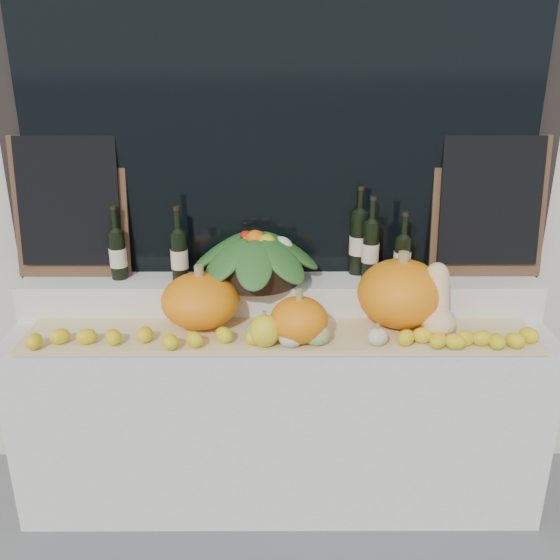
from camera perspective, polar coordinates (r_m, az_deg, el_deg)
The scene contains 17 objects.
display_sill at distance 2.93m, azimuth -0.00°, elevation -11.96°, with size 2.30×0.55×0.88m, color silver.
rear_tier at distance 2.81m, azimuth -0.01°, elevation -1.37°, with size 2.30×0.25×0.16m, color silver.
straw_bedding at distance 2.59m, azimuth 0.00°, elevation -5.09°, with size 2.10×0.32×0.03m, color tan.
pumpkin_left at distance 2.63m, azimuth -7.29°, elevation -1.87°, with size 0.33×0.33×0.23m, color orange.
pumpkin_right at distance 2.65m, azimuth 11.00°, elevation -1.20°, with size 0.36×0.36×0.28m, color orange.
pumpkin_center at distance 2.48m, azimuth 1.75°, elevation -3.65°, with size 0.23×0.23×0.18m, color orange.
butternut_squash at distance 2.61m, azimuth 14.27°, elevation -2.34°, with size 0.14×0.21×0.29m.
decorative_gourds at distance 2.47m, azimuth 0.91°, elevation -4.86°, with size 0.56×0.14×0.15m.
lemon_heap at distance 2.47m, azimuth 0.01°, elevation -5.31°, with size 2.20×0.16×0.06m, color yellow, non-canonical shape.
produce_bowl at distance 2.73m, azimuth -2.25°, elevation 2.25°, with size 0.59×0.59×0.24m.
wine_bottle_far_left at distance 2.84m, azimuth -14.61°, elevation 2.33°, with size 0.08×0.08×0.33m.
wine_bottle_near_left at distance 2.76m, azimuth -9.19°, elevation 2.23°, with size 0.08×0.08×0.34m.
wine_bottle_tall at distance 2.82m, azimuth 7.20°, elevation 3.48°, with size 0.08×0.08×0.40m.
wine_bottle_near_right at distance 2.78m, azimuth 8.27°, elevation 2.82°, with size 0.08×0.08×0.37m.
wine_bottle_far_right at distance 2.79m, azimuth 11.10°, elevation 2.02°, with size 0.08×0.08×0.31m.
chalkboard_left at distance 2.89m, azimuth -18.69°, elevation 6.55°, with size 0.50×0.11×0.62m.
chalkboard_right at distance 2.90m, azimuth 18.63°, elevation 6.57°, with size 0.50×0.11×0.62m.
Camera 1 is at (-0.01, -0.92, 2.05)m, focal length 40.00 mm.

